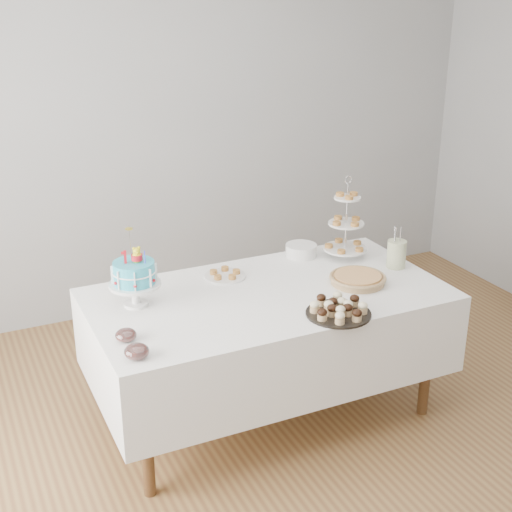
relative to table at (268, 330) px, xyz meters
name	(u,v)px	position (x,y,z in m)	size (l,w,h in m)	color
floor	(291,442)	(0.00, -0.30, -0.54)	(5.00, 5.00, 0.00)	brown
walls	(297,206)	(0.00, -0.30, 0.81)	(5.04, 4.04, 2.70)	#96989B
table	(268,330)	(0.00, 0.00, 0.00)	(1.92, 1.02, 0.77)	white
birthday_cake	(135,285)	(-0.69, 0.15, 0.34)	(0.27, 0.27, 0.42)	white
cupcake_tray	(339,308)	(0.21, -0.39, 0.26)	(0.33, 0.33, 0.08)	black
pie	(358,279)	(0.51, -0.10, 0.26)	(0.32, 0.32, 0.05)	tan
tiered_stand	(346,224)	(0.65, 0.27, 0.44)	(0.26, 0.26, 0.51)	silver
plate_stack	(301,250)	(0.42, 0.40, 0.26)	(0.19, 0.19, 0.07)	white
pastry_plate	(225,275)	(-0.13, 0.30, 0.24)	(0.24, 0.24, 0.04)	white
jam_bowl_a	(137,352)	(-0.84, -0.38, 0.26)	(0.11, 0.11, 0.07)	silver
jam_bowl_b	(126,335)	(-0.84, -0.20, 0.26)	(0.10, 0.10, 0.06)	silver
utensil_pitcher	(397,253)	(0.84, 0.01, 0.32)	(0.12, 0.11, 0.25)	beige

